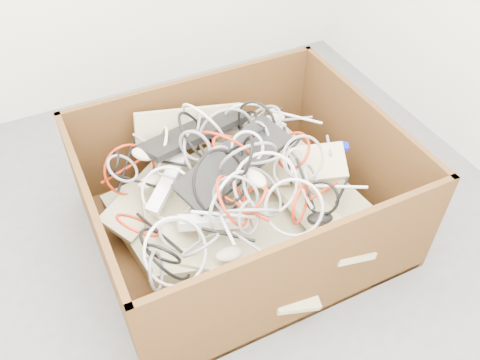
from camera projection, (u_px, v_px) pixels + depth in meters
name	position (u px, v px, depth m)	size (l,w,h in m)	color
ground	(209.00, 290.00, 2.01)	(3.00, 3.00, 0.00)	#505053
cardboard_box	(238.00, 212.00, 2.13)	(1.20, 1.00, 0.52)	#3C2A0F
keyboard_pile	(237.00, 186.00, 2.03)	(1.04, 0.98, 0.40)	beige
mice_scatter	(229.00, 180.00, 1.95)	(0.75, 0.70, 0.21)	beige
power_strip_left	(167.00, 183.00, 1.95)	(0.28, 0.05, 0.04)	white
power_strip_right	(213.00, 222.00, 1.82)	(0.26, 0.05, 0.04)	white
vga_plug	(343.00, 146.00, 2.10)	(0.04, 0.04, 0.02)	#0C13C0
cable_tangle	(225.00, 173.00, 1.91)	(1.03, 0.85, 0.46)	#B2250C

